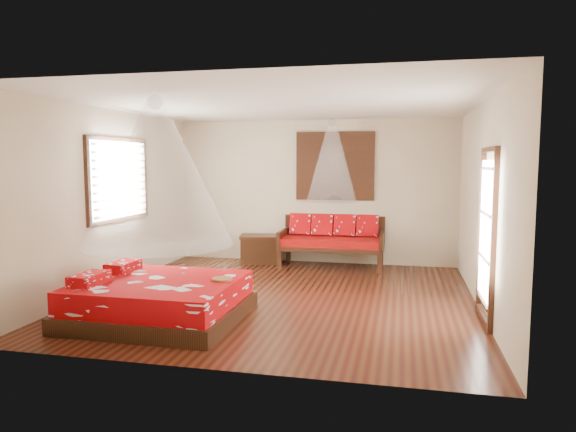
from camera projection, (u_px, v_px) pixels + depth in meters
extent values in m
cube|color=black|center=(282.00, 297.00, 7.56)|extent=(5.50, 5.50, 0.02)
cube|color=white|center=(282.00, 103.00, 7.27)|extent=(5.50, 5.50, 0.02)
cube|color=#BBAD89|center=(110.00, 199.00, 8.01)|extent=(0.02, 5.50, 2.80)
cube|color=#BBAD89|center=(484.00, 206.00, 6.82)|extent=(0.02, 5.50, 2.80)
cube|color=#BBAD89|center=(314.00, 192.00, 10.10)|extent=(5.50, 0.02, 2.80)
cube|color=#BBAD89|center=(214.00, 225.00, 4.74)|extent=(5.50, 0.02, 2.80)
cube|color=black|center=(161.00, 311.00, 6.48)|extent=(2.03, 1.84, 0.20)
cube|color=#9C0509|center=(160.00, 292.00, 6.45)|extent=(1.93, 1.74, 0.30)
cube|color=#9C0509|center=(89.00, 279.00, 6.23)|extent=(0.29, 0.53, 0.13)
cube|color=#9C0509|center=(123.00, 266.00, 6.97)|extent=(0.29, 0.53, 0.13)
cube|color=black|center=(280.00, 258.00, 9.52)|extent=(0.08, 0.08, 0.42)
cube|color=black|center=(380.00, 262.00, 9.13)|extent=(0.08, 0.08, 0.42)
cube|color=black|center=(288.00, 251.00, 10.24)|extent=(0.08, 0.08, 0.42)
cube|color=black|center=(381.00, 254.00, 9.85)|extent=(0.08, 0.08, 0.42)
cube|color=black|center=(331.00, 247.00, 9.67)|extent=(1.95, 0.87, 0.08)
cube|color=#7D0704|center=(331.00, 241.00, 9.66)|extent=(1.89, 0.81, 0.14)
cube|color=black|center=(334.00, 229.00, 10.02)|extent=(1.95, 0.06, 0.55)
cube|color=black|center=(283.00, 237.00, 9.85)|extent=(0.06, 0.87, 0.30)
cube|color=black|center=(382.00, 240.00, 9.45)|extent=(0.06, 0.87, 0.30)
cube|color=#9C0509|center=(300.00, 224.00, 10.03)|extent=(0.41, 0.20, 0.43)
cube|color=#9C0509|center=(322.00, 225.00, 9.94)|extent=(0.41, 0.20, 0.43)
cube|color=#9C0509|center=(345.00, 225.00, 9.85)|extent=(0.41, 0.20, 0.43)
cube|color=#9C0509|center=(367.00, 226.00, 9.75)|extent=(0.41, 0.20, 0.43)
cube|color=black|center=(261.00, 250.00, 10.13)|extent=(0.85, 0.68, 0.50)
cube|color=black|center=(261.00, 236.00, 10.11)|extent=(0.90, 0.73, 0.05)
cube|color=black|center=(335.00, 166.00, 9.92)|extent=(1.52, 0.06, 1.32)
cube|color=black|center=(335.00, 166.00, 9.91)|extent=(1.35, 0.04, 1.10)
cube|color=black|center=(119.00, 180.00, 8.17)|extent=(0.08, 1.74, 1.34)
cube|color=beige|center=(121.00, 180.00, 8.16)|extent=(0.04, 1.54, 1.10)
cube|color=black|center=(487.00, 238.00, 6.29)|extent=(0.08, 1.02, 2.16)
cube|color=white|center=(485.00, 230.00, 6.28)|extent=(0.03, 0.82, 1.70)
cylinder|color=brown|center=(222.00, 279.00, 6.43)|extent=(0.26, 0.26, 0.03)
cone|color=white|center=(157.00, 173.00, 6.30)|extent=(1.86, 1.86, 1.80)
cone|color=white|center=(332.00, 161.00, 9.45)|extent=(0.93, 0.93, 1.50)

